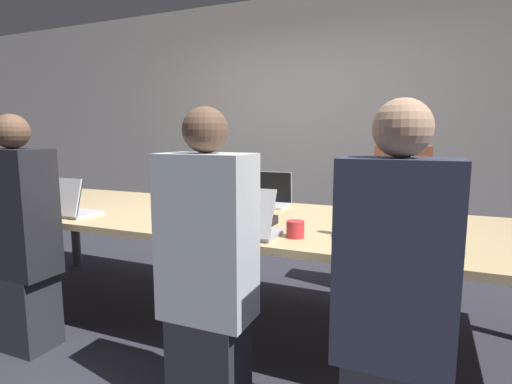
% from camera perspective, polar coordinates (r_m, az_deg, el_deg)
% --- Properties ---
extents(ground_plane, '(24.00, 24.00, 0.00)m').
position_cam_1_polar(ground_plane, '(2.92, -4.67, -17.35)').
color(ground_plane, '#2D2D38').
extents(curtain_wall, '(12.00, 0.06, 2.80)m').
position_cam_1_polar(curtain_wall, '(4.66, 7.76, 9.84)').
color(curtain_wall, '#BCB7B2').
rests_on(curtain_wall, ground_plane).
extents(conference_table, '(4.03, 1.24, 0.73)m').
position_cam_1_polar(conference_table, '(2.70, -4.83, -4.23)').
color(conference_table, '#D6B77F').
rests_on(conference_table, ground_plane).
extents(laptop_far_center, '(0.31, 0.24, 0.25)m').
position_cam_1_polar(laptop_far_center, '(3.01, 1.96, -0.55)').
color(laptop_far_center, silver).
rests_on(laptop_far_center, conference_table).
extents(bottle_far_center, '(0.08, 0.08, 0.23)m').
position_cam_1_polar(bottle_far_center, '(2.93, -3.95, -0.26)').
color(bottle_far_center, green).
rests_on(bottle_far_center, conference_table).
extents(laptop_near_left, '(0.32, 0.25, 0.25)m').
position_cam_1_polar(laptop_near_left, '(2.89, -25.36, -1.70)').
color(laptop_near_left, silver).
rests_on(laptop_near_left, conference_table).
extents(person_near_left, '(0.40, 0.24, 1.37)m').
position_cam_1_polar(person_near_left, '(2.69, -30.61, -5.75)').
color(person_near_left, '#2D2D38').
rests_on(person_near_left, ground_plane).
extents(laptop_far_right, '(0.36, 0.25, 0.25)m').
position_cam_1_polar(laptop_far_right, '(2.80, 18.50, -1.66)').
color(laptop_far_right, silver).
rests_on(laptop_far_right, conference_table).
extents(person_far_right, '(0.40, 0.24, 1.38)m').
position_cam_1_polar(person_far_right, '(3.25, 19.96, -2.82)').
color(person_far_right, '#2D2D38').
rests_on(person_far_right, ground_plane).
extents(cup_far_right, '(0.08, 0.08, 0.09)m').
position_cam_1_polar(cup_far_right, '(2.72, 24.42, -2.81)').
color(cup_far_right, brown).
rests_on(cup_far_right, conference_table).
extents(laptop_near_right, '(0.35, 0.24, 0.24)m').
position_cam_1_polar(laptop_near_right, '(2.00, 19.59, -5.54)').
color(laptop_near_right, gray).
rests_on(laptop_near_right, conference_table).
extents(person_near_right, '(0.40, 0.24, 1.38)m').
position_cam_1_polar(person_near_right, '(1.54, 19.05, -14.79)').
color(person_near_right, '#2D2D38').
rests_on(person_near_right, ground_plane).
extents(cup_near_right, '(0.07, 0.07, 0.09)m').
position_cam_1_polar(cup_near_right, '(2.12, 13.08, -5.21)').
color(cup_near_right, '#232328').
rests_on(cup_near_right, conference_table).
extents(bottle_near_right, '(0.06, 0.06, 0.23)m').
position_cam_1_polar(bottle_near_right, '(2.16, 12.54, -3.52)').
color(bottle_near_right, black).
rests_on(bottle_near_right, conference_table).
extents(laptop_near_midright, '(0.33, 0.27, 0.26)m').
position_cam_1_polar(laptop_near_midright, '(2.09, -1.42, -4.38)').
color(laptop_near_midright, '#B7B7BC').
rests_on(laptop_near_midright, conference_table).
extents(person_near_midright, '(0.40, 0.24, 1.37)m').
position_cam_1_polar(person_near_midright, '(1.80, -6.91, -11.10)').
color(person_near_midright, '#2D2D38').
rests_on(person_near_midright, ground_plane).
extents(cup_near_midright, '(0.09, 0.09, 0.09)m').
position_cam_1_polar(cup_near_midright, '(2.08, 5.64, -5.31)').
color(cup_near_midright, red).
rests_on(cup_near_midright, conference_table).
extents(stapler, '(0.05, 0.15, 0.05)m').
position_cam_1_polar(stapler, '(2.35, 2.02, -4.21)').
color(stapler, black).
rests_on(stapler, conference_table).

